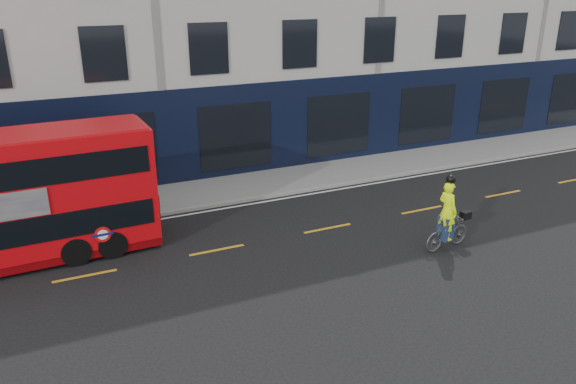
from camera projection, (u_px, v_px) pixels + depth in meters
ground at (233, 271)px, 16.57m from camera, size 120.00×120.00×0.00m
pavement at (178, 197)px, 22.07m from camera, size 60.00×3.00×0.12m
kerb at (188, 210)px, 20.80m from camera, size 60.00×0.12×0.13m
road_edge_line at (190, 214)px, 20.56m from camera, size 58.00×0.10×0.01m
lane_dashes at (217, 250)px, 17.84m from camera, size 58.00×0.12×0.01m
cyclist at (448, 224)px, 17.65m from camera, size 1.84×0.74×2.51m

